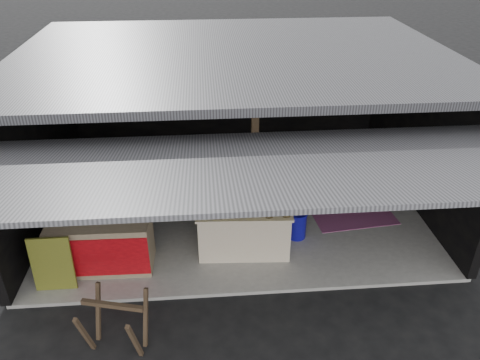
{
  "coord_description": "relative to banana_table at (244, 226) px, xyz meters",
  "views": [
    {
      "loc": [
        -0.53,
        -5.2,
        5.01
      ],
      "look_at": [
        0.02,
        1.57,
        1.1
      ],
      "focal_mm": 35.0,
      "sensor_mm": 36.0,
      "label": 1
    }
  ],
  "objects": [
    {
      "name": "ground",
      "position": [
        -0.05,
        -1.12,
        -0.48
      ],
      "size": [
        80.0,
        80.0,
        0.0
      ],
      "primitive_type": "plane",
      "color": "black",
      "rests_on": "ground"
    },
    {
      "name": "concrete_slab",
      "position": [
        -0.05,
        1.38,
        -0.45
      ],
      "size": [
        7.0,
        5.0,
        0.06
      ],
      "primitive_type": "cube",
      "color": "gray",
      "rests_on": "ground"
    },
    {
      "name": "shophouse",
      "position": [
        -0.05,
        1.7,
        1.62
      ],
      "size": [
        7.4,
        7.29,
        3.02
      ],
      "color": "black",
      "rests_on": "ground"
    },
    {
      "name": "banana_table",
      "position": [
        0.0,
        0.0,
        0.0
      ],
      "size": [
        1.58,
        1.03,
        0.84
      ],
      "rotation": [
        0.0,
        0.0,
        -0.06
      ],
      "color": "silver",
      "rests_on": "concrete_slab"
    },
    {
      "name": "banana_pile",
      "position": [
        -0.0,
        0.0,
        0.5
      ],
      "size": [
        1.45,
        0.92,
        0.17
      ],
      "primitive_type": null,
      "rotation": [
        0.0,
        0.0,
        -0.06
      ],
      "color": "yellow",
      "rests_on": "banana_table"
    },
    {
      "name": "white_crate",
      "position": [
        0.14,
        0.81,
        0.1
      ],
      "size": [
        0.98,
        0.71,
        1.04
      ],
      "rotation": [
        0.0,
        0.0,
        0.08
      ],
      "color": "white",
      "rests_on": "concrete_slab"
    },
    {
      "name": "neighbor_stall",
      "position": [
        -2.26,
        -0.31,
        0.06
      ],
      "size": [
        1.55,
        0.72,
        1.59
      ],
      "rotation": [
        0.0,
        0.0,
        -0.02
      ],
      "color": "#998466",
      "rests_on": "concrete_slab"
    },
    {
      "name": "green_signboard",
      "position": [
        -2.9,
        -0.77,
        0.03
      ],
      "size": [
        0.6,
        0.11,
        0.9
      ],
      "primitive_type": "cube",
      "rotation": [
        -0.08,
        0.0,
        0.0
      ],
      "color": "black",
      "rests_on": "concrete_slab"
    },
    {
      "name": "sawhorse",
      "position": [
        -1.82,
        -1.95,
        0.02
      ],
      "size": [
        0.86,
        0.85,
        0.8
      ],
      "rotation": [
        0.0,
        0.0,
        -0.25
      ],
      "color": "#4A3625",
      "rests_on": "ground"
    },
    {
      "name": "water_barrel",
      "position": [
        0.95,
        0.2,
        -0.19
      ],
      "size": [
        0.32,
        0.32,
        0.47
      ],
      "primitive_type": "cylinder",
      "color": "#0F0D93",
      "rests_on": "concrete_slab"
    },
    {
      "name": "plastic_chair",
      "position": [
        1.67,
        1.5,
        0.14
      ],
      "size": [
        0.56,
        0.56,
        0.95
      ],
      "rotation": [
        0.0,
        0.0,
        0.3
      ],
      "color": "#0D0A3B",
      "rests_on": "concrete_slab"
    },
    {
      "name": "magenta_rug",
      "position": [
        2.12,
        0.82,
        -0.42
      ],
      "size": [
        1.6,
        1.15,
        0.01
      ],
      "primitive_type": "cube",
      "rotation": [
        0.0,
        0.0,
        0.11
      ],
      "color": "#791B57",
      "rests_on": "concrete_slab"
    },
    {
      "name": "picture_frames",
      "position": [
        -0.21,
        3.78,
        1.45
      ],
      "size": [
        1.62,
        0.04,
        0.46
      ],
      "color": "black",
      "rests_on": "shophouse"
    }
  ]
}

